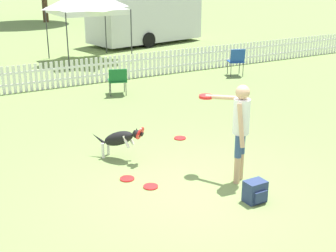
{
  "coord_description": "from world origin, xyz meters",
  "views": [
    {
      "loc": [
        -3.96,
        -5.84,
        3.54
      ],
      "look_at": [
        0.0,
        1.03,
        0.82
      ],
      "focal_mm": 50.0,
      "sensor_mm": 36.0,
      "label": 1
    }
  ],
  "objects": [
    {
      "name": "frisbee_near_dog",
      "position": [
        -0.87,
        0.96,
        0.01
      ],
      "size": [
        0.26,
        0.26,
        0.02
      ],
      "color": "red",
      "rests_on": "ground_plane"
    },
    {
      "name": "handler_person",
      "position": [
        0.77,
        -0.02,
        1.07
      ],
      "size": [
        0.54,
        1.12,
        1.71
      ],
      "rotation": [
        0.0,
        0.0,
        0.62
      ],
      "color": "tan",
      "rests_on": "ground_plane"
    },
    {
      "name": "picket_fence",
      "position": [
        -0.0,
        7.91,
        0.41
      ],
      "size": [
        26.53,
        0.04,
        0.81
      ],
      "color": "white",
      "rests_on": "ground_plane"
    },
    {
      "name": "folding_chair_blue_left",
      "position": [
        1.32,
        6.22,
        0.47
      ],
      "size": [
        0.66,
        0.67,
        0.79
      ],
      "rotation": [
        0.0,
        0.0,
        2.82
      ],
      "color": "#333338",
      "rests_on": "ground_plane"
    },
    {
      "name": "frisbee_midfield",
      "position": [
        0.99,
        2.23,
        0.01
      ],
      "size": [
        0.26,
        0.26,
        0.02
      ],
      "color": "red",
      "rests_on": "ground_plane"
    },
    {
      "name": "backpack_on_grass",
      "position": [
        0.54,
        -0.79,
        0.17
      ],
      "size": [
        0.33,
        0.28,
        0.35
      ],
      "color": "navy",
      "rests_on": "ground_plane"
    },
    {
      "name": "leaping_dog",
      "position": [
        -0.59,
        1.85,
        0.42
      ],
      "size": [
        0.8,
        1.02,
        0.72
      ],
      "rotation": [
        0.0,
        0.0,
        -2.52
      ],
      "color": "black",
      "rests_on": "ground_plane"
    },
    {
      "name": "canopy_tent_secondary",
      "position": [
        2.47,
        11.5,
        2.28
      ],
      "size": [
        2.54,
        2.54,
        2.76
      ],
      "color": "#333338",
      "rests_on": "ground_plane"
    },
    {
      "name": "folding_chair_center",
      "position": [
        5.79,
        6.47,
        0.56
      ],
      "size": [
        0.65,
        0.66,
        0.93
      ],
      "rotation": [
        0.0,
        0.0,
        2.77
      ],
      "color": "#333338",
      "rests_on": "ground_plane"
    },
    {
      "name": "equipment_trailer",
      "position": [
        6.39,
        14.29,
        1.39
      ],
      "size": [
        6.28,
        3.11,
        2.63
      ],
      "rotation": [
        0.0,
        0.0,
        0.19
      ],
      "color": "silver",
      "rests_on": "ground_plane"
    },
    {
      "name": "ground_plane",
      "position": [
        0.0,
        0.0,
        0.0
      ],
      "size": [
        240.0,
        240.0,
        0.0
      ],
      "primitive_type": "plane",
      "color": "olive"
    },
    {
      "name": "frisbee_near_handler",
      "position": [
        -0.66,
        0.48,
        0.01
      ],
      "size": [
        0.26,
        0.26,
        0.02
      ],
      "color": "red",
      "rests_on": "ground_plane"
    }
  ]
}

